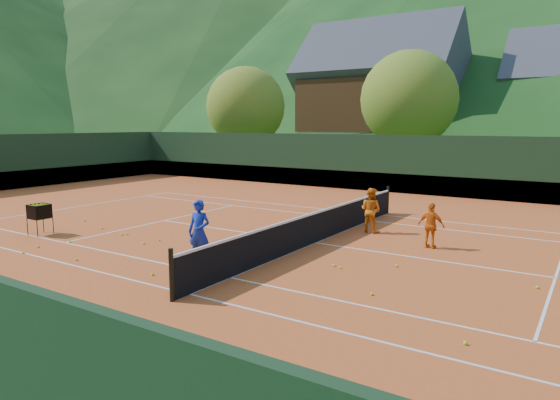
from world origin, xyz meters
The scene contains 33 objects.
ground centered at (0.00, 0.00, 0.00)m, with size 400.00×400.00×0.00m, color #2F531A.
clay_court centered at (0.00, 0.00, 0.01)m, with size 40.00×24.00×0.02m, color #BD4B1E.
coach centered at (-1.48, -3.52, 0.84)m, with size 0.60×0.39×1.64m, color #192FA2.
student_a centered at (0.80, 2.32, 0.76)m, with size 0.72×0.56×1.48m, color orange.
student_b centered at (3.11, 1.25, 0.68)m, with size 0.78×0.32×1.32m, color orange.
tennis_ball_0 centered at (-0.63, -1.17, 0.05)m, with size 0.07×0.07×0.07m, color #C8F629.
tennis_ball_1 centered at (-7.05, -2.24, 0.05)m, with size 0.07×0.07×0.07m, color #C8F629.
tennis_ball_3 centered at (-6.23, -4.03, 0.05)m, with size 0.07×0.07×0.07m, color #C8F629.
tennis_ball_4 centered at (2.97, -1.14, 0.05)m, with size 0.07×0.07×0.07m, color #C8F629.
tennis_ball_5 centered at (-6.46, -4.90, 0.05)m, with size 0.07×0.07×0.07m, color #C8F629.
tennis_ball_7 centered at (3.26, -3.45, 0.05)m, with size 0.07×0.07×0.07m, color #C8F629.
tennis_ball_9 centered at (-6.16, -5.52, 0.05)m, with size 0.07×0.07×0.07m, color #C8F629.
tennis_ball_10 centered at (0.55, -4.23, 0.05)m, with size 0.07×0.07×0.07m, color #C8F629.
tennis_ball_11 centered at (-4.13, -2.40, 0.05)m, with size 0.07×0.07×0.07m, color #C8F629.
tennis_ball_12 centered at (-4.31, -5.15, 0.05)m, with size 0.07×0.07×0.07m, color #C8F629.
tennis_ball_13 centered at (-5.65, -2.35, 0.05)m, with size 0.07×0.07×0.07m, color #C8F629.
tennis_ball_14 centered at (-1.63, -4.99, 0.05)m, with size 0.07×0.07×0.07m, color #C8F629.
tennis_ball_15 centered at (2.98, -7.40, 0.05)m, with size 0.07×0.07×0.07m, color #C8F629.
tennis_ball_16 centered at (-4.20, -2.96, 0.05)m, with size 0.07×0.07×0.07m, color #C8F629.
tennis_ball_17 centered at (1.63, -1.98, 0.05)m, with size 0.07×0.07×0.07m, color #C8F629.
tennis_ball_18 centered at (5.46, -4.85, 0.05)m, with size 0.07×0.07×0.07m, color #C8F629.
tennis_ball_19 centered at (-8.74, -1.70, 0.05)m, with size 0.07×0.07×0.07m, color #C8F629.
tennis_ball_20 centered at (1.85, -2.07, 0.05)m, with size 0.07×0.07×0.07m, color #C8F629.
tennis_ball_21 centered at (-5.71, -2.51, 0.05)m, with size 0.07×0.07×0.07m, color #C8F629.
tennis_ball_22 centered at (-1.78, -2.40, 0.05)m, with size 0.07×0.07×0.07m, color #C8F629.
tennis_ball_23 centered at (6.13, -1.09, 0.05)m, with size 0.07×0.07×0.07m, color #C8F629.
court_lines centered at (0.00, 0.00, 0.02)m, with size 23.83×11.03×0.00m.
tennis_net centered at (0.00, 0.00, 0.52)m, with size 0.10×12.07×1.10m.
perimeter_fence centered at (0.00, 0.00, 1.27)m, with size 40.40×24.24×3.00m.
ball_hopper centered at (-8.01, -3.87, 0.77)m, with size 0.57×0.57×1.00m.
chalet_left centered at (-10.00, 30.00, 5.65)m, with size 13.80×9.93×12.92m.
tree_a centered at (-16.00, 18.00, 4.87)m, with size 6.00×6.00×7.88m.
tree_b centered at (-4.00, 20.00, 5.19)m, with size 6.40×6.40×8.40m.
Camera 1 is at (7.09, -12.92, 3.58)m, focal length 32.00 mm.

